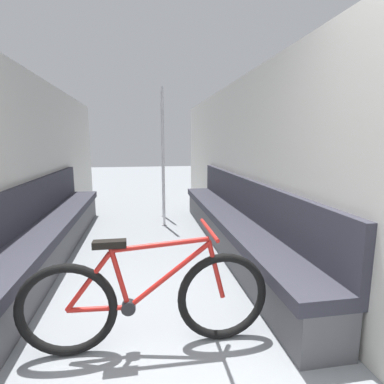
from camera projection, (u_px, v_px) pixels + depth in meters
The scene contains 7 objects.
wall_left at pixel (20, 165), 3.30m from camera, with size 0.10×8.70×2.16m, color beige.
wall_right at pixel (251, 162), 3.73m from camera, with size 0.10×8.70×2.16m, color beige.
bench_seat_row_left at pixel (48, 234), 3.40m from camera, with size 0.45×4.13×0.89m.
bench_seat_row_right at pixel (233, 225), 3.75m from camera, with size 0.45×4.13×0.89m.
bicycle at pixel (148, 300), 1.93m from camera, with size 1.61×0.46×0.79m.
grab_pole_near at pixel (162, 158), 5.21m from camera, with size 0.08×0.08×2.14m.
grab_pole_far at pixel (163, 160), 4.63m from camera, with size 0.08×0.08×2.14m.
Camera 1 is at (-0.01, -0.82, 1.34)m, focal length 28.00 mm.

